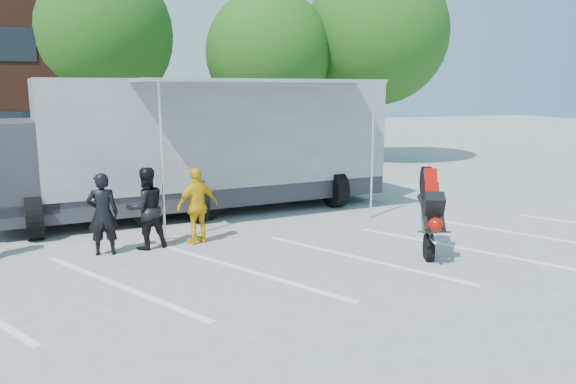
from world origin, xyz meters
TOP-DOWN VIEW (x-y plane):
  - ground at (0.00, 0.00)m, footprint 100.00×100.00m
  - parking_bay_lines at (0.00, 1.00)m, footprint 18.09×13.33m
  - tree_left at (-2.00, 16.00)m, footprint 6.12×6.12m
  - tree_mid at (5.00, 15.00)m, footprint 5.44×5.44m
  - tree_right at (10.00, 14.50)m, footprint 6.46×6.46m
  - transporter_truck at (0.39, 6.51)m, footprint 12.16×6.96m
  - parked_motorcycle at (-0.50, 5.34)m, footprint 2.42×1.01m
  - stunt_bike_rider at (4.11, 1.06)m, footprint 1.45×1.92m
  - spectator_leather_b at (-2.37, 3.06)m, footprint 0.67×0.48m
  - spectator_leather_c at (-1.47, 3.24)m, footprint 1.01×0.88m
  - spectator_hivis at (-0.35, 3.29)m, footprint 1.09×0.75m

SIDE VIEW (x-z plane):
  - ground at x=0.00m, z-range 0.00..0.00m
  - transporter_truck at x=0.39m, z-range -1.84..1.84m
  - parked_motorcycle at x=-0.50m, z-range -0.62..0.62m
  - stunt_bike_rider at x=4.11m, z-range -1.02..1.02m
  - parking_bay_lines at x=0.00m, z-range 0.00..0.01m
  - spectator_hivis at x=-0.35m, z-range 0.00..1.72m
  - spectator_leather_b at x=-2.37m, z-range 0.00..1.74m
  - spectator_leather_c at x=-1.47m, z-range 0.00..1.79m
  - tree_mid at x=5.00m, z-range 1.10..8.78m
  - tree_left at x=-2.00m, z-range 1.25..9.89m
  - tree_right at x=10.00m, z-range 1.32..10.44m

